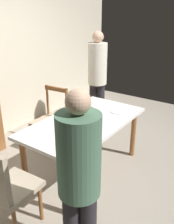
% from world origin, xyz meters
% --- Properties ---
extents(ground, '(6.40, 6.40, 0.00)m').
position_xyz_m(ground, '(0.00, 0.00, 0.00)').
color(ground, '#9E9384').
extents(dining_table, '(1.65, 0.88, 0.74)m').
position_xyz_m(dining_table, '(0.00, 0.00, 0.65)').
color(dining_table, white).
rests_on(dining_table, ground).
extents(birthday_cake, '(0.28, 0.28, 0.19)m').
position_xyz_m(birthday_cake, '(0.13, 0.08, 0.80)').
color(birthday_cake, silver).
rests_on(birthday_cake, dining_table).
extents(plate_near_celebrant, '(0.22, 0.22, 0.01)m').
position_xyz_m(plate_near_celebrant, '(-0.45, -0.20, 0.75)').
color(plate_near_celebrant, white).
rests_on(plate_near_celebrant, dining_table).
extents(plate_far_side, '(0.22, 0.22, 0.01)m').
position_xyz_m(plate_far_side, '(-0.08, 0.20, 0.75)').
color(plate_far_side, white).
rests_on(plate_far_side, dining_table).
extents(plate_near_guest, '(0.22, 0.22, 0.01)m').
position_xyz_m(plate_near_guest, '(0.49, -0.20, 0.75)').
color(plate_near_guest, white).
rests_on(plate_near_guest, dining_table).
extents(fork_near_celebrant, '(0.18, 0.04, 0.01)m').
position_xyz_m(fork_near_celebrant, '(-0.61, -0.18, 0.74)').
color(fork_near_celebrant, silver).
rests_on(fork_near_celebrant, dining_table).
extents(fork_far_side, '(0.18, 0.03, 0.01)m').
position_xyz_m(fork_far_side, '(-0.24, 0.21, 0.74)').
color(fork_far_side, silver).
rests_on(fork_far_side, dining_table).
extents(chair_spindle_back, '(0.48, 0.48, 0.95)m').
position_xyz_m(chair_spindle_back, '(0.19, 0.76, 0.46)').
color(chair_spindle_back, tan).
rests_on(chair_spindle_back, ground).
extents(chair_upholstered, '(0.47, 0.46, 0.95)m').
position_xyz_m(chair_upholstered, '(-1.21, 0.03, 0.53)').
color(chair_upholstered, tan).
rests_on(chair_upholstered, ground).
extents(person_celebrant, '(0.32, 0.32, 1.57)m').
position_xyz_m(person_celebrant, '(-1.10, -0.74, 0.89)').
color(person_celebrant, '#262328').
rests_on(person_celebrant, ground).
extents(person_guest, '(0.32, 0.32, 1.70)m').
position_xyz_m(person_guest, '(1.22, 0.62, 0.97)').
color(person_guest, '#262328').
rests_on(person_guest, ground).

